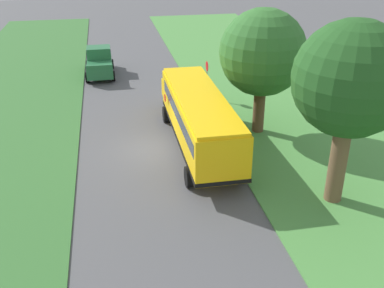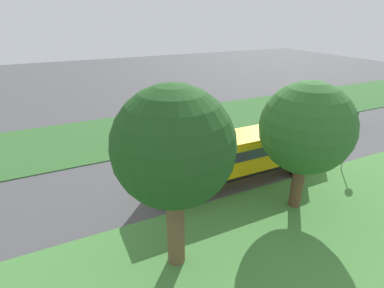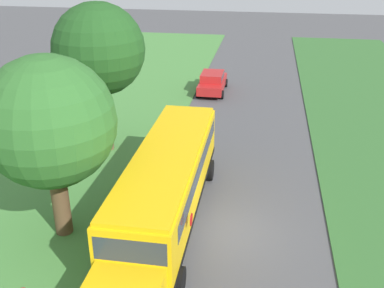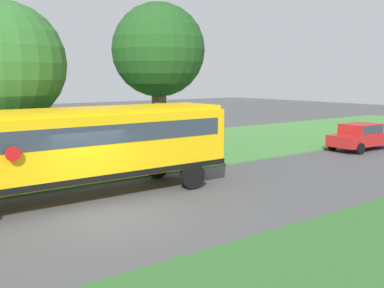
{
  "view_description": "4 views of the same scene",
  "coord_description": "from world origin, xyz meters",
  "views": [
    {
      "loc": [
        2.03,
        22.0,
        10.97
      ],
      "look_at": [
        -1.48,
        3.7,
        1.94
      ],
      "focal_mm": 42.0,
      "sensor_mm": 36.0,
      "label": 1
    },
    {
      "loc": [
        -16.69,
        10.39,
        10.13
      ],
      "look_at": [
        0.18,
        2.18,
        1.93
      ],
      "focal_mm": 28.0,
      "sensor_mm": 36.0,
      "label": 2
    },
    {
      "loc": [
        1.04,
        -14.9,
        10.67
      ],
      "look_at": [
        -2.08,
        3.95,
        1.92
      ],
      "focal_mm": 42.0,
      "sensor_mm": 36.0,
      "label": 3
    },
    {
      "loc": [
        12.2,
        -5.85,
        4.23
      ],
      "look_at": [
        -2.68,
        5.25,
        1.48
      ],
      "focal_mm": 42.0,
      "sensor_mm": 36.0,
      "label": 4
    }
  ],
  "objects": [
    {
      "name": "ground_plane",
      "position": [
        0.0,
        0.0,
        0.0
      ],
      "size": [
        120.0,
        120.0,
        0.0
      ],
      "primitive_type": "plane",
      "color": "#4C4C4F"
    },
    {
      "name": "pickup_truck",
      "position": [
        2.7,
        -14.71,
        1.07
      ],
      "size": [
        2.28,
        5.4,
        2.1
      ],
      "color": "#236038",
      "rests_on": "ground"
    },
    {
      "name": "oak_tree_beside_bus",
      "position": [
        -6.33,
        -1.12,
        4.82
      ],
      "size": [
        4.81,
        4.81,
        7.18
      ],
      "color": "brown",
      "rests_on": "ground"
    },
    {
      "name": "school_bus",
      "position": [
        -2.48,
        0.22,
        1.92
      ],
      "size": [
        2.84,
        12.42,
        3.16
      ],
      "color": "yellow",
      "rests_on": "ground"
    },
    {
      "name": "stop_sign",
      "position": [
        -4.6,
        -7.15,
        1.74
      ],
      "size": [
        0.08,
        0.68,
        2.74
      ],
      "color": "gray",
      "rests_on": "ground"
    },
    {
      "name": "oak_tree_roadside_mid",
      "position": [
        -7.3,
        6.62,
        5.54
      ],
      "size": [
        4.7,
        4.7,
        7.96
      ],
      "color": "brown",
      "rests_on": "ground"
    },
    {
      "name": "grass_verge",
      "position": [
        -10.0,
        0.0,
        0.04
      ],
      "size": [
        12.0,
        80.0,
        0.08
      ],
      "primitive_type": "cube",
      "color": "#47843D",
      "rests_on": "ground"
    }
  ]
}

